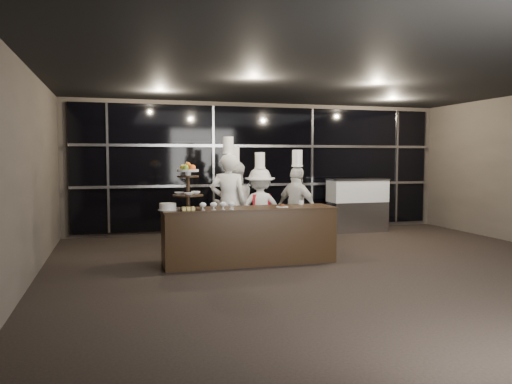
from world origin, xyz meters
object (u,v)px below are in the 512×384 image
object	(u,v)px
display_case	(357,202)
chef_b	(234,206)
display_stand	(188,183)
chef_a	(228,202)
buffet_counter	(249,235)
chef_d	(297,208)
layer_cake	(168,207)
chef_c	(260,208)

from	to	relation	value
display_case	chef_b	world-z (taller)	chef_b
display_case	display_stand	bearing A→B (deg)	-148.08
display_stand	display_case	bearing A→B (deg)	31.92
chef_a	display_case	bearing A→B (deg)	26.58
buffet_counter	chef_b	xyz separation A→B (m)	(0.04, 1.22, 0.37)
chef_b	chef_d	distance (m)	1.17
layer_cake	chef_d	distance (m)	2.61
display_stand	chef_c	xyz separation A→B (m)	(1.52, 1.15, -0.56)
chef_b	display_case	bearing A→B (deg)	24.21
chef_d	chef_a	bearing A→B (deg)	172.53
display_stand	chef_d	bearing A→B (deg)	20.61
chef_a	chef_b	xyz separation A→B (m)	(0.17, 0.25, -0.09)
chef_a	chef_c	world-z (taller)	chef_a
chef_c	chef_d	world-z (taller)	chef_d
buffet_counter	chef_d	xyz separation A→B (m)	(1.13, 0.80, 0.34)
display_case	chef_b	distance (m)	3.63
buffet_counter	display_stand	size ratio (longest dim) A/B	3.81
layer_cake	chef_a	xyz separation A→B (m)	(1.19, 1.02, -0.05)
chef_a	chef_d	bearing A→B (deg)	-7.47
buffet_counter	chef_b	bearing A→B (deg)	88.05
display_stand	chef_d	size ratio (longest dim) A/B	0.40
display_stand	chef_d	world-z (taller)	chef_d
display_case	chef_d	world-z (taller)	chef_d
buffet_counter	display_stand	distance (m)	1.33
display_stand	display_case	size ratio (longest dim) A/B	0.55
chef_b	chef_c	world-z (taller)	chef_b
layer_cake	display_case	distance (m)	5.44
display_stand	display_case	world-z (taller)	display_stand
chef_b	chef_c	xyz separation A→B (m)	(0.47, -0.07, -0.06)
buffet_counter	chef_c	distance (m)	1.30
chef_a	chef_d	size ratio (longest dim) A/B	1.12
display_case	chef_c	distance (m)	3.24
layer_cake	buffet_counter	bearing A→B (deg)	2.16
layer_cake	chef_c	distance (m)	2.21
chef_b	chef_c	bearing A→B (deg)	-8.74
display_stand	layer_cake	distance (m)	0.49
layer_cake	display_stand	bearing A→B (deg)	8.74
buffet_counter	chef_b	distance (m)	1.28
display_stand	chef_a	world-z (taller)	chef_a
buffet_counter	chef_d	bearing A→B (deg)	35.32
buffet_counter	chef_a	xyz separation A→B (m)	(-0.13, 0.97, 0.46)
chef_d	display_stand	bearing A→B (deg)	-159.39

